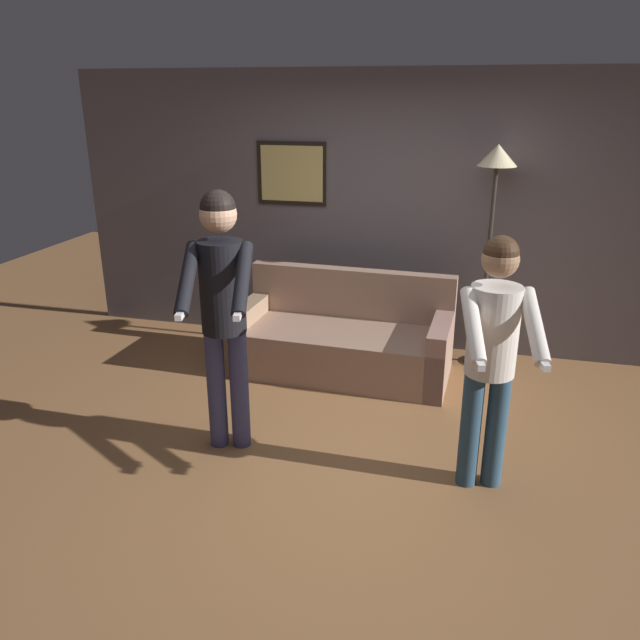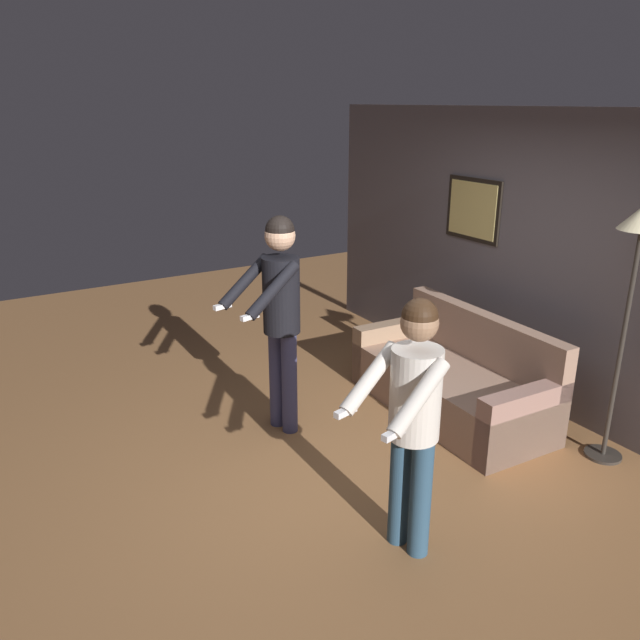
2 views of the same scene
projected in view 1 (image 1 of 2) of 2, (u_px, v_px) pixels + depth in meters
ground_plane at (346, 449)px, 4.43m from camera, size 12.00×12.00×0.00m
back_wall_assembly at (394, 214)px, 5.89m from camera, size 6.40×0.09×2.60m
couch at (343, 342)px, 5.59m from camera, size 1.93×0.92×0.87m
torchiere_lamp at (495, 184)px, 5.29m from camera, size 0.33×0.33×1.98m
person_standing_left at (222, 298)px, 4.10m from camera, size 0.53×0.70×1.82m
person_standing_right at (493, 345)px, 3.70m from camera, size 0.52×0.66×1.63m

